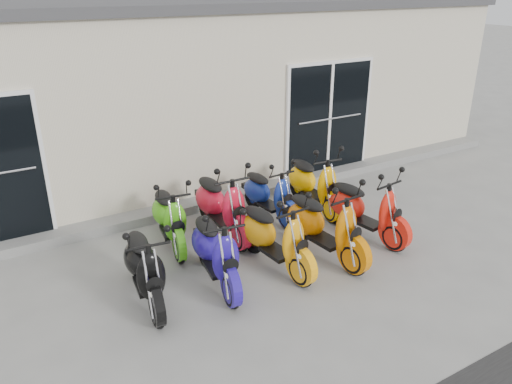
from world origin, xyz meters
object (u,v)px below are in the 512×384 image
scooter_back_red (221,197)px  scooter_front_blue (215,243)px  scooter_front_black (144,259)px  scooter_front_orange_b (325,216)px  scooter_back_green (169,210)px  scooter_front_orange_a (275,228)px  scooter_front_red (366,201)px  scooter_back_yellow (314,176)px  scooter_back_blue (269,188)px

scooter_back_red → scooter_front_blue: bearing=-119.4°
scooter_front_black → scooter_front_blue: size_ratio=0.97×
scooter_front_orange_b → scooter_back_red: bearing=119.7°
scooter_back_red → scooter_front_orange_b: bearing=-54.7°
scooter_front_blue → scooter_back_green: (-0.12, 1.29, -0.03)m
scooter_front_blue → scooter_front_orange_a: (0.87, -0.05, 0.00)m
scooter_front_orange_b → scooter_back_red: size_ratio=1.00×
scooter_front_red → scooter_back_red: scooter_back_red is taller
scooter_front_red → scooter_back_yellow: scooter_back_yellow is taller
scooter_back_red → scooter_back_blue: bearing=7.8°
scooter_front_blue → scooter_back_blue: (1.63, 1.32, -0.05)m
scooter_front_black → scooter_front_blue: bearing=1.1°
scooter_front_orange_b → scooter_front_black: bearing=169.3°
scooter_front_orange_a → scooter_back_yellow: size_ratio=0.98×
scooter_front_blue → scooter_front_orange_b: bearing=2.3°
scooter_front_black → scooter_back_blue: bearing=32.6°
scooter_back_blue → scooter_back_yellow: bearing=-9.8°
scooter_front_black → scooter_front_orange_a: 1.79m
scooter_front_blue → scooter_back_red: size_ratio=0.94×
scooter_back_yellow → scooter_back_blue: bearing=178.9°
scooter_front_black → scooter_back_red: 1.95m
scooter_front_orange_b → scooter_back_green: scooter_front_orange_b is taller
scooter_back_green → scooter_front_orange_a: bearing=-44.9°
scooter_front_black → scooter_front_blue: 0.92m
scooter_front_blue → scooter_back_red: scooter_back_red is taller
scooter_front_blue → scooter_front_orange_a: size_ratio=1.00×
scooter_front_black → scooter_back_green: bearing=63.4°
scooter_front_red → scooter_back_green: bearing=146.5°
scooter_back_green → scooter_back_blue: (1.76, 0.03, -0.02)m
scooter_front_black → scooter_back_green: size_ratio=1.02×
scooter_back_green → scooter_back_yellow: (2.61, -0.06, 0.04)m
scooter_front_orange_b → scooter_back_blue: (-0.00, 1.48, -0.09)m
scooter_front_orange_b → scooter_back_blue: size_ratio=1.15×
scooter_front_blue → scooter_back_red: 1.39m
scooter_back_red → scooter_back_blue: 0.95m
scooter_front_orange_a → scooter_back_green: bearing=121.3°
scooter_front_black → scooter_front_orange_b: bearing=1.3°
scooter_back_green → scooter_back_red: (0.82, -0.09, 0.06)m
scooter_back_red → scooter_back_yellow: size_ratio=1.04×
scooter_front_orange_b → scooter_front_orange_a: bearing=167.1°
scooter_back_red → scooter_back_green: bearing=174.6°
scooter_front_blue → scooter_back_green: size_ratio=1.05×
scooter_front_red → scooter_front_black: bearing=170.5°
scooter_front_orange_a → scooter_back_red: bearing=92.7°
scooter_back_green → scooter_back_red: bearing=2.6°
scooter_back_yellow → scooter_front_orange_b: bearing=-116.7°
scooter_front_red → scooter_front_orange_a: bearing=173.9°
scooter_front_orange_a → scooter_back_yellow: 2.07m
scooter_back_blue → scooter_front_orange_a: bearing=-123.1°
scooter_front_blue → scooter_back_yellow: (2.49, 1.23, 0.01)m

